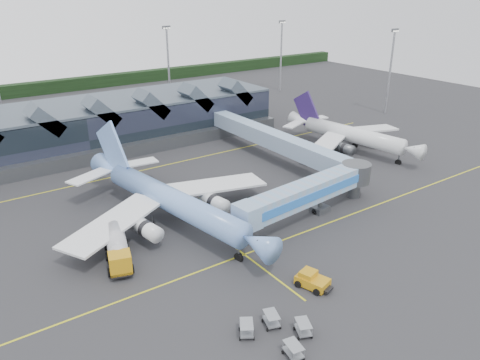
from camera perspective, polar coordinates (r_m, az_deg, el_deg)
ground at (r=68.44m, az=-3.36°, el=-6.15°), size 260.00×260.00×0.00m
taxi_stripes at (r=76.24m, az=-7.32°, el=-3.13°), size 120.00×60.00×0.01m
tree_line_far at (r=167.21m, az=-23.95°, el=10.13°), size 260.00×4.00×4.00m
terminal at (r=105.86m, az=-19.53°, el=6.00°), size 90.00×22.25×12.52m
light_masts at (r=127.09m, az=-10.53°, el=13.07°), size 132.40×42.56×22.45m
main_airliner at (r=69.89m, az=-8.81°, el=-2.22°), size 34.98×40.68×13.10m
regional_jet at (r=102.92m, az=13.09°, el=5.51°), size 29.74×32.72×11.23m
jet_bridge at (r=72.10m, az=9.27°, el=-1.17°), size 27.81×6.73×6.09m
fuel_truck at (r=62.63m, az=-14.75°, el=-7.79°), size 5.26×10.63×3.56m
pushback_tug at (r=56.95m, az=8.79°, el=-11.99°), size 3.56×4.63×1.87m
baggage_carts at (r=49.60m, az=4.71°, el=-17.85°), size 7.01×7.38×1.46m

